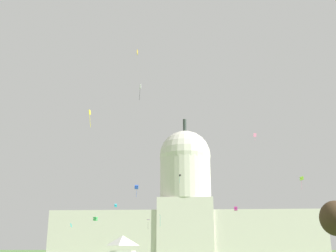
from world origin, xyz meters
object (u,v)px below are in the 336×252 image
Objects in this scene: capitol_building at (186,210)px; kite_turquoise_low at (160,218)px; tree_east_mid at (336,218)px; kite_pink_high at (255,135)px; kite_cyan_mid at (116,205)px; kite_violet_low at (147,221)px; kite_gold_mid at (137,52)px; kite_lime_mid at (302,178)px; kite_magenta_low at (236,209)px; kite_yellow_mid at (90,114)px; kite_black_mid at (180,176)px; kite_green_low at (95,219)px; kite_white_high_b at (140,88)px; event_tent at (122,249)px; kite_blue_mid at (137,187)px; kite_turquoise_low_b at (71,225)px.

capitol_building is 61.31m from kite_turquoise_low.
tree_east_mid is 4.42× the size of kite_pink_high.
kite_cyan_mid is (-28.71, -33.02, -0.56)m from capitol_building.
kite_violet_low is at bearing 140.11° from kite_cyan_mid.
kite_violet_low is 4.28× the size of kite_gold_mid.
kite_lime_mid is at bearing 85.69° from tree_east_mid.
kite_pink_high is at bearing -56.35° from kite_turquoise_low.
kite_magenta_low is (22.44, 83.64, -17.84)m from kite_gold_mid.
kite_yellow_mid is 79.53m from kite_pink_high.
kite_cyan_mid is 0.41× the size of kite_black_mid.
kite_green_low is at bearing -99.90° from capitol_building.
kite_white_high_b reaches higher than kite_lime_mid.
kite_yellow_mid is 2.92× the size of kite_magenta_low.
kite_magenta_low is at bearing 68.94° from event_tent.
kite_blue_mid is 3.57× the size of kite_green_low.
kite_white_high_b reaches higher than kite_blue_mid.
kite_lime_mid is (2.86, 37.99, 15.13)m from tree_east_mid.
kite_blue_mid is 1.20× the size of kite_pink_high.
kite_turquoise_low is 45.04m from kite_pink_high.
kite_lime_mid is (48.84, 51.83, 21.63)m from event_tent.
kite_pink_high is at bearing -8.03° from kite_turquoise_low_b.
kite_green_low is (-7.13, -18.05, -10.09)m from kite_blue_mid.
tree_east_mid is 3.68× the size of kite_blue_mid.
kite_cyan_mid is 75.57m from kite_white_high_b.
kite_gold_mid is (-2.34, -110.62, 1.63)m from kite_black_mid.
kite_gold_mid is (25.16, -113.51, 13.59)m from kite_cyan_mid.
kite_white_high_b is (-2.07, -41.16, 32.38)m from kite_turquoise_low.
capitol_building is 34.71× the size of kite_yellow_mid.
kite_lime_mid is 0.91× the size of kite_white_high_b.
tree_east_mid is 2.77× the size of kite_white_high_b.
kite_lime_mid is at bearing -165.48° from kite_yellow_mid.
kite_white_high_b is at bearing -134.87° from kite_yellow_mid.
kite_green_low is (-37.65, -44.61, -6.12)m from kite_magenta_low.
kite_turquoise_low_b is at bearing -105.60° from kite_gold_mid.
kite_cyan_mid is at bearing -167.29° from kite_violet_low.
event_tent is 1.43× the size of kite_blue_mid.
capitol_building is 44.12× the size of kite_pink_high.
tree_east_mid reaches higher than kite_green_low.
kite_black_mid reaches higher than kite_turquoise_low.
kite_black_mid reaches higher than kite_yellow_mid.
kite_black_mid is 54.92m from kite_lime_mid.
kite_turquoise_low is 1.12× the size of kite_yellow_mid.
kite_turquoise_low reaches higher than event_tent.
tree_east_mid is 3.57× the size of kite_violet_low.
kite_pink_high is 2.97× the size of kite_green_low.
kite_black_mid is at bearing 153.28° from kite_cyan_mid.
kite_green_low is at bearing -125.32° from kite_magenta_low.
kite_cyan_mid reaches higher than event_tent.
kite_pink_high is 39.57m from kite_black_mid.
kite_gold_mid is at bearing -91.39° from capitol_building.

